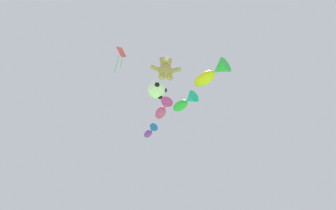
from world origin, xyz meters
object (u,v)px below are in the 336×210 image
object	(u,v)px
fish_kite_violet	(150,131)
diamond_kite	(121,54)
soccer_ball_kite	(157,90)
teddy_bear_kite	(166,68)
fish_kite_emerald	(185,102)
fish_kite_goldfin	(212,74)
fish_kite_magenta	(163,109)

from	to	relation	value
fish_kite_violet	diamond_kite	distance (m)	6.31
soccer_ball_kite	diamond_kite	xyz separation A→B (m)	(-2.38, 1.49, 4.25)
fish_kite_violet	teddy_bear_kite	bearing A→B (deg)	-85.72
teddy_bear_kite	fish_kite_emerald	bearing A→B (deg)	61.45
fish_kite_violet	fish_kite_goldfin	bearing A→B (deg)	-60.92
soccer_ball_kite	diamond_kite	size ratio (longest dim) A/B	0.35
soccer_ball_kite	fish_kite_goldfin	world-z (taller)	fish_kite_goldfin
fish_kite_goldfin	fish_kite_magenta	xyz separation A→B (m)	(-2.59, 4.01, 0.19)
teddy_bear_kite	fish_kite_magenta	world-z (taller)	fish_kite_magenta
teddy_bear_kite	fish_kite_emerald	distance (m)	3.29
fish_kite_goldfin	diamond_kite	size ratio (longest dim) A/B	0.88
soccer_ball_kite	fish_kite_magenta	bearing A→B (deg)	81.54
soccer_ball_kite	fish_kite_violet	size ratio (longest dim) A/B	0.56
fish_kite_violet	diamond_kite	xyz separation A→B (m)	(-2.30, -5.34, 2.45)
teddy_bear_kite	soccer_ball_kite	world-z (taller)	teddy_bear_kite
fish_kite_goldfin	fish_kite_violet	distance (m)	6.97
teddy_bear_kite	fish_kite_goldfin	world-z (taller)	fish_kite_goldfin
diamond_kite	soccer_ball_kite	bearing A→B (deg)	-32.02
teddy_bear_kite	fish_kite_magenta	size ratio (longest dim) A/B	0.75
fish_kite_magenta	diamond_kite	world-z (taller)	diamond_kite
diamond_kite	fish_kite_violet	bearing A→B (deg)	66.66
teddy_bear_kite	diamond_kite	xyz separation A→B (m)	(-2.82, 1.51, 2.67)
fish_kite_emerald	fish_kite_violet	bearing A→B (deg)	117.77
fish_kite_magenta	fish_kite_violet	xyz separation A→B (m)	(-0.79, 2.06, -0.71)
teddy_bear_kite	diamond_kite	distance (m)	4.16
fish_kite_goldfin	fish_kite_emerald	size ratio (longest dim) A/B	1.21
teddy_bear_kite	diamond_kite	bearing A→B (deg)	151.87
diamond_kite	fish_kite_goldfin	bearing A→B (deg)	-7.31
fish_kite_emerald	diamond_kite	size ratio (longest dim) A/B	0.73
fish_kite_magenta	fish_kite_emerald	bearing A→B (deg)	-55.70
fish_kite_emerald	fish_kite_magenta	xyz separation A→B (m)	(-1.30, 1.90, 0.80)
teddy_bear_kite	fish_kite_magenta	xyz separation A→B (m)	(0.28, 4.79, 0.93)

